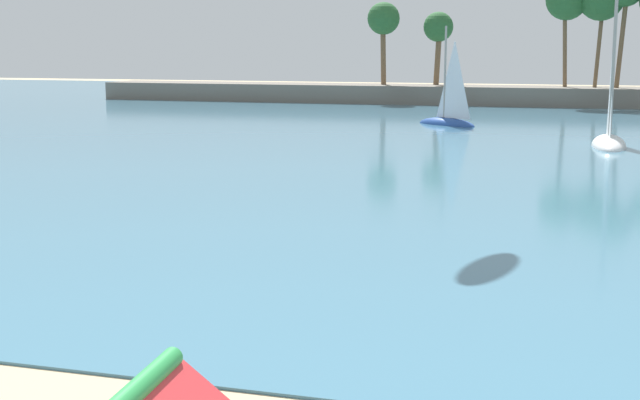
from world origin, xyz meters
name	(u,v)px	position (x,y,z in m)	size (l,w,h in m)	color
sea	(526,120)	(0.00, 64.98, 0.03)	(220.00, 114.58, 0.06)	teal
palm_headland	(613,60)	(6.28, 82.30, 4.33)	(87.70, 6.09, 13.52)	slate
sailboat_near_shore	(448,115)	(-4.96, 58.92, 0.73)	(5.09, 4.16, 7.43)	#234793
sailboat_toward_headland	(609,131)	(5.84, 48.07, 0.87)	(2.09, 6.26, 8.98)	white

